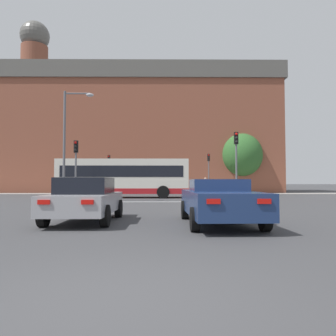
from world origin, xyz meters
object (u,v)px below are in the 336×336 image
(traffic_light_far_right, at_px, (209,167))
(street_lamp_junction, at_px, (69,134))
(traffic_light_near_left, at_px, (76,160))
(pedestrian_waiting, at_px, (139,185))
(bus_crossing_lead, at_px, (124,177))
(pedestrian_walking_east, at_px, (205,184))
(pedestrian_walking_west, at_px, (159,185))
(car_roadster_right, at_px, (219,201))
(traffic_light_far_left, at_px, (109,168))
(traffic_light_near_right, at_px, (236,155))
(car_saloon_left, at_px, (86,199))

(traffic_light_far_right, relative_size, street_lamp_junction, 0.61)
(traffic_light_near_left, height_order, pedestrian_waiting, traffic_light_near_left)
(pedestrian_waiting, bearing_deg, bus_crossing_lead, 8.85)
(pedestrian_walking_east, height_order, pedestrian_walking_west, pedestrian_walking_east)
(pedestrian_walking_east, bearing_deg, bus_crossing_lead, -38.70)
(bus_crossing_lead, xyz_separation_m, pedestrian_walking_east, (7.88, 9.07, -0.62))
(street_lamp_junction, bearing_deg, pedestrian_walking_west, 68.96)
(car_roadster_right, height_order, pedestrian_walking_west, pedestrian_walking_west)
(traffic_light_far_left, bearing_deg, pedestrian_walking_east, 2.19)
(bus_crossing_lead, xyz_separation_m, pedestrian_walking_west, (2.74, 8.70, -0.77))
(traffic_light_near_left, relative_size, traffic_light_near_right, 0.88)
(traffic_light_near_right, bearing_deg, car_saloon_left, -123.92)
(bus_crossing_lead, distance_m, traffic_light_near_right, 9.91)
(pedestrian_walking_west, bearing_deg, car_saloon_left, 26.89)
(traffic_light_far_left, xyz_separation_m, pedestrian_walking_east, (10.60, 0.40, -1.78))
(car_roadster_right, xyz_separation_m, pedestrian_walking_east, (2.79, 26.06, 0.35))
(traffic_light_near_left, bearing_deg, pedestrian_walking_west, 69.42)
(pedestrian_waiting, bearing_deg, traffic_light_near_right, 39.21)
(car_roadster_right, distance_m, pedestrian_waiting, 26.77)
(bus_crossing_lead, bearing_deg, car_saloon_left, 3.02)
(car_saloon_left, distance_m, pedestrian_walking_west, 25.08)
(car_saloon_left, height_order, traffic_light_far_left, traffic_light_far_left)
(pedestrian_walking_west, bearing_deg, traffic_light_near_left, 10.59)
(car_roadster_right, relative_size, pedestrian_walking_east, 2.72)
(traffic_light_far_right, bearing_deg, traffic_light_near_right, -90.48)
(car_roadster_right, bearing_deg, traffic_light_near_left, 121.32)
(bus_crossing_lead, distance_m, traffic_light_near_left, 5.92)
(traffic_light_near_left, relative_size, pedestrian_walking_west, 2.57)
(pedestrian_walking_west, bearing_deg, car_roadster_right, 36.40)
(car_saloon_left, relative_size, traffic_light_far_right, 0.96)
(car_saloon_left, relative_size, pedestrian_waiting, 2.52)
(car_roadster_right, height_order, traffic_light_near_left, traffic_light_near_left)
(pedestrian_walking_east, bearing_deg, car_roadster_right, -3.86)
(pedestrian_waiting, bearing_deg, car_saloon_left, 12.89)
(traffic_light_near_right, relative_size, pedestrian_walking_west, 2.91)
(street_lamp_junction, bearing_deg, traffic_light_near_right, 1.29)
(car_saloon_left, distance_m, traffic_light_far_right, 26.69)
(traffic_light_far_left, relative_size, pedestrian_waiting, 2.50)
(pedestrian_walking_west, bearing_deg, pedestrian_walking_east, 125.32)
(street_lamp_junction, distance_m, pedestrian_waiting, 15.87)
(traffic_light_far_right, bearing_deg, traffic_light_far_left, -177.07)
(bus_crossing_lead, height_order, pedestrian_walking_east, bus_crossing_lead)
(car_saloon_left, distance_m, traffic_light_far_left, 25.32)
(car_saloon_left, xyz_separation_m, pedestrian_walking_east, (7.02, 25.38, 0.33))
(car_saloon_left, bearing_deg, pedestrian_waiting, 90.91)
(pedestrian_walking_east, bearing_deg, traffic_light_near_left, -33.66)
(car_roadster_right, distance_m, pedestrian_walking_west, 25.79)
(car_roadster_right, relative_size, traffic_light_far_right, 1.10)
(traffic_light_near_right, relative_size, street_lamp_junction, 0.63)
(car_roadster_right, xyz_separation_m, bus_crossing_lead, (-5.08, 16.98, 0.98))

